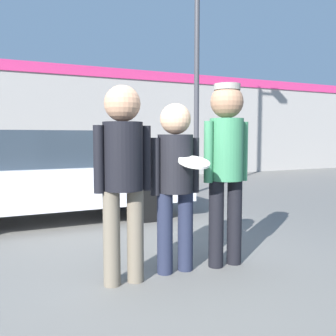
{
  "coord_description": "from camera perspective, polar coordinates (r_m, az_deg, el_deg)",
  "views": [
    {
      "loc": [
        -1.36,
        -3.11,
        1.3
      ],
      "look_at": [
        0.2,
        0.24,
        1.0
      ],
      "focal_mm": 40.0,
      "sensor_mm": 36.0,
      "label": 1
    }
  ],
  "objects": [
    {
      "name": "person_right",
      "position": [
        3.78,
        8.86,
        1.79
      ],
      "size": [
        0.5,
        0.33,
        1.83
      ],
      "color": "black",
      "rests_on": "ground"
    },
    {
      "name": "street_lamp",
      "position": [
        9.37,
        5.41,
        22.01
      ],
      "size": [
        1.15,
        0.35,
        6.84
      ],
      "color": "#38383D",
      "rests_on": "ground"
    },
    {
      "name": "ground_plane",
      "position": [
        3.63,
        -1.3,
        -16.31
      ],
      "size": [
        56.0,
        56.0,
        0.0
      ],
      "primitive_type": "plane",
      "color": "#66635E"
    },
    {
      "name": "parked_car_near",
      "position": [
        6.23,
        -17.7,
        -0.97
      ],
      "size": [
        4.28,
        1.88,
        1.4
      ],
      "color": "silver",
      "rests_on": "ground"
    },
    {
      "name": "storefront_building",
      "position": [
        11.56,
        -18.39,
        6.69
      ],
      "size": [
        24.0,
        0.22,
        3.44
      ],
      "color": "gray",
      "rests_on": "ground"
    },
    {
      "name": "person_left",
      "position": [
        3.29,
        -6.87,
        0.27
      ],
      "size": [
        0.52,
        0.35,
        1.75
      ],
      "color": "#665B4C",
      "rests_on": "ground"
    },
    {
      "name": "person_middle_with_frisbee",
      "position": [
        3.56,
        1.16,
        -0.89
      ],
      "size": [
        0.51,
        0.56,
        1.62
      ],
      "color": "#1E2338",
      "rests_on": "ground"
    }
  ]
}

